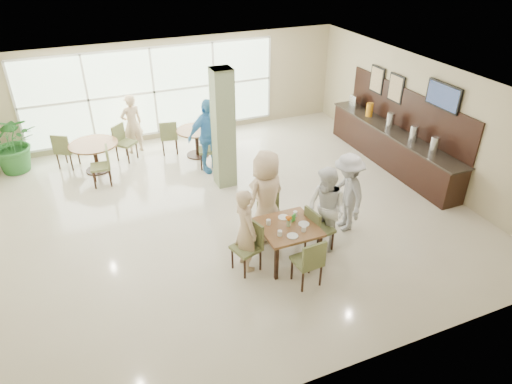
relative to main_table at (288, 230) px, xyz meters
name	(u,v)px	position (x,y,z in m)	size (l,w,h in m)	color
ground	(226,211)	(-0.50, 1.98, -0.66)	(10.00, 10.00, 0.00)	beige
room_shell	(224,140)	(-0.50, 1.98, 1.04)	(10.00, 10.00, 10.00)	white
window_bank	(154,92)	(-1.00, 6.44, 0.74)	(7.00, 0.04, 7.00)	silver
column	(223,129)	(-0.10, 3.18, 0.74)	(0.45, 0.45, 2.80)	#697350
main_table	(288,230)	(0.00, 0.00, 0.00)	(1.01, 1.01, 0.75)	brown
round_table_left	(94,149)	(-2.88, 5.06, -0.07)	(1.19, 1.19, 0.75)	brown
round_table_right	(197,136)	(-0.28, 4.94, -0.10)	(1.04, 1.04, 0.75)	brown
chairs_main_table	(286,237)	(-0.02, 0.04, -0.19)	(2.03, 2.04, 0.95)	#505A31
chairs_table_left	(98,153)	(-2.81, 5.08, -0.19)	(2.08, 1.84, 0.95)	#505A31
chairs_table_right	(199,138)	(-0.21, 4.96, -0.19)	(2.01, 1.76, 0.95)	#505A31
tabletop_clutter	(289,223)	(0.02, -0.01, 0.15)	(0.73, 0.79, 0.21)	white
buffet_counter	(392,145)	(4.20, 2.49, -0.11)	(0.64, 4.70, 1.95)	black
wall_tv	(443,96)	(4.43, 1.38, 1.49)	(0.06, 1.00, 0.58)	black
framed_art_a	(396,88)	(4.44, 2.98, 1.19)	(0.05, 0.55, 0.70)	black
framed_art_b	(377,80)	(4.44, 3.78, 1.19)	(0.05, 0.55, 0.70)	black
potted_plant	(13,143)	(-4.71, 5.84, 0.10)	(1.37, 1.37, 1.52)	#2C702F
teen_left	(246,230)	(-0.78, 0.11, 0.14)	(0.58, 0.38, 1.60)	#CDAD89
teen_far	(266,196)	(-0.08, 0.82, 0.27)	(0.91, 0.50, 1.87)	#CDAD89
teen_right	(326,210)	(0.81, 0.07, 0.18)	(0.82, 0.64, 1.69)	white
teen_standing	(347,193)	(1.53, 0.48, 0.17)	(1.07, 0.62, 1.66)	#9C9C9E
adult_a	(208,136)	(-0.24, 3.99, 0.27)	(1.10, 0.62, 1.87)	#4797D5
adult_b	(226,120)	(0.56, 4.90, 0.23)	(1.66, 0.72, 1.79)	white
adult_standing	(132,124)	(-1.79, 5.82, 0.15)	(0.59, 0.39, 1.62)	#CDAD89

